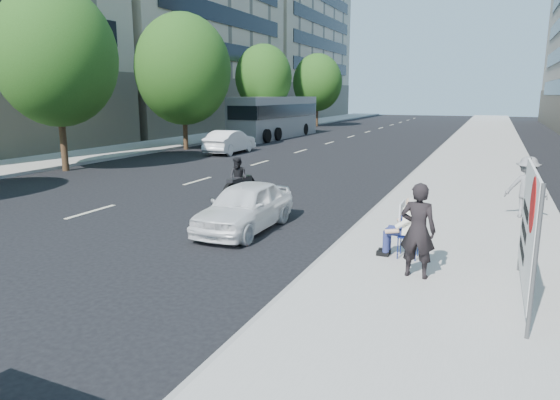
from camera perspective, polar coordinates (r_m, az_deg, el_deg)
The scene contains 16 objects.
ground at distance 10.93m, azimuth -2.91°, elevation -6.67°, with size 160.00×160.00×0.00m, color black.
near_sidewalk at distance 29.51m, azimuth 21.90°, elevation 4.46°, with size 5.00×120.00×0.15m, color #A6A29B.
far_sidewalk at distance 36.39m, azimuth -12.96°, elevation 6.28°, with size 4.50×120.00×0.15m, color #A6A29B.
far_bldg_north at distance 79.93m, azimuth -2.91°, elevation 19.51°, with size 22.00×28.00×28.00m, color #C6B194.
tree_far_b at distance 25.21m, azimuth -24.25°, elevation 14.68°, with size 5.40×5.40×8.24m.
tree_far_c at distance 32.88m, azimuth -11.03°, elevation 14.43°, with size 6.00×6.00×8.47m.
tree_far_d at distance 43.36m, azimuth -1.89°, elevation 13.81°, with size 4.80×4.80×7.65m.
tree_far_e at distance 56.36m, azimuth 4.29°, elevation 13.25°, with size 5.40×5.40×7.89m.
seated_protester at distance 10.68m, azimuth 13.99°, elevation -2.59°, with size 0.83×1.12×1.31m.
jogger at distance 15.24m, azimuth 26.35°, elevation 1.30°, with size 1.09×0.63×1.69m, color gray.
pedestrian_woman at distance 9.53m, azimuth 15.48°, elevation -3.36°, with size 0.65×0.43×1.79m, color black.
protest_banner at distance 9.02m, azimuth 26.51°, elevation -2.72°, with size 0.08×3.06×2.20m.
white_sedan_near at distance 13.03m, azimuth -4.05°, elevation -0.73°, with size 1.49×3.72×1.27m, color white.
white_sedan_mid at distance 30.43m, azimuth -5.74°, elevation 6.64°, with size 1.47×4.22×1.39m, color white.
motorcycle at distance 17.01m, azimuth -4.76°, elevation 2.27°, with size 0.75×2.05×1.42m.
bus at distance 41.53m, azimuth -0.47°, elevation 9.41°, with size 2.93×12.12×3.30m.
Camera 1 is at (4.56, -9.30, 3.49)m, focal length 32.00 mm.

